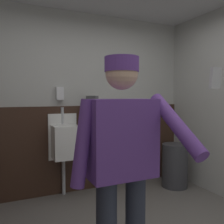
# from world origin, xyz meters

# --- Properties ---
(wall_back) EXTENTS (3.83, 0.12, 2.60)m
(wall_back) POSITION_xyz_m (0.00, 1.83, 1.30)
(wall_back) COLOR #B2B2AD
(wall_back) RESTS_ON ground_plane
(wainscot_band_back) EXTENTS (3.23, 0.03, 1.25)m
(wainscot_band_back) POSITION_xyz_m (0.00, 1.75, 0.63)
(wainscot_band_back) COLOR #382319
(wainscot_band_back) RESTS_ON ground_plane
(urinal_left) EXTENTS (0.40, 0.34, 1.24)m
(urinal_left) POSITION_xyz_m (-0.36, 1.61, 0.78)
(urinal_left) COLOR white
(urinal_left) RESTS_ON ground_plane
(urinal_middle) EXTENTS (0.40, 0.34, 1.24)m
(urinal_middle) POSITION_xyz_m (0.39, 1.61, 0.78)
(urinal_middle) COLOR white
(urinal_middle) RESTS_ON ground_plane
(privacy_divider_panel) EXTENTS (0.04, 0.40, 0.90)m
(privacy_divider_panel) POSITION_xyz_m (0.02, 1.54, 0.95)
(privacy_divider_panel) COLOR #4C4C51
(person) EXTENTS (0.67, 0.60, 1.65)m
(person) POSITION_xyz_m (-0.41, -0.24, 0.98)
(person) COLOR #2D3342
(person) RESTS_ON ground_plane
(cell_phone) EXTENTS (0.06, 0.03, 0.11)m
(cell_phone) POSITION_xyz_m (-0.12, -0.74, 1.49)
(cell_phone) COLOR silver
(trash_bin) EXTENTS (0.39, 0.39, 0.66)m
(trash_bin) POSITION_xyz_m (1.27, 1.28, 0.33)
(trash_bin) COLOR #38383D
(trash_bin) RESTS_ON ground_plane
(soap_dispenser) EXTENTS (0.10, 0.07, 0.18)m
(soap_dispenser) POSITION_xyz_m (-0.39, 1.73, 1.43)
(soap_dispenser) COLOR silver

